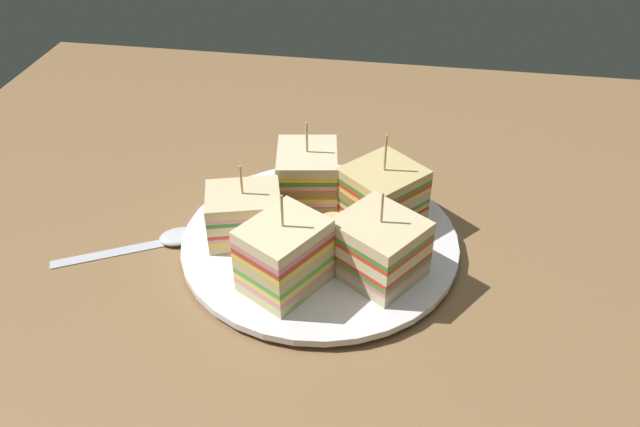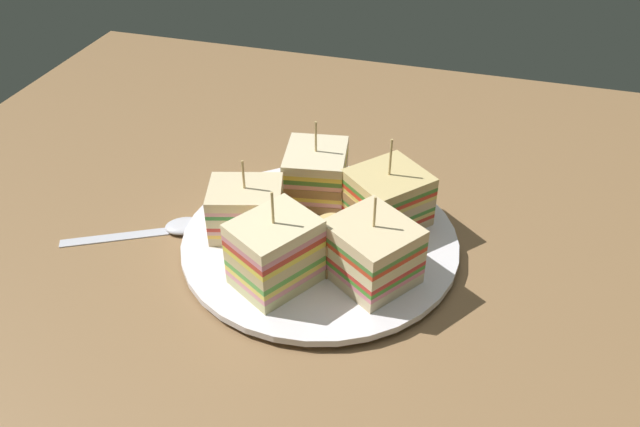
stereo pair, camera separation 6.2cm
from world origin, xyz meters
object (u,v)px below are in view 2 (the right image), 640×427
Objects in this scene: chip_pile at (326,237)px; spoon at (168,228)px; plate at (320,241)px; sandwich_wedge_0 at (316,174)px; sandwich_wedge_4 at (387,198)px; sandwich_wedge_2 at (275,252)px; sandwich_wedge_1 at (247,209)px; sandwich_wedge_3 at (372,252)px.

spoon is (-16.94, -0.56, -2.25)cm from chip_pile.
plate is 8.12cm from sandwich_wedge_0.
sandwich_wedge_4 is at bearing 40.02° from plate.
sandwich_wedge_4 is (7.74, 11.92, -0.54)cm from sandwich_wedge_2.
sandwich_wedge_1 is 0.88× the size of sandwich_wedge_3.
sandwich_wedge_4 reaches higher than sandwich_wedge_3.
sandwich_wedge_4 is 22.94cm from spoon.
sandwich_wedge_3 is at bearing -33.51° from spoon.
sandwich_wedge_3 is 6.04cm from chip_pile.
sandwich_wedge_1 is (-7.38, -0.76, 3.05)cm from plate.
sandwich_wedge_2 reaches higher than sandwich_wedge_3.
sandwich_wedge_2 is at bearing 8.29° from sandwich_wedge_4.
sandwich_wedge_1 is 0.86× the size of sandwich_wedge_2.
sandwich_wedge_4 is at bearing -10.36° from spoon.
sandwich_wedge_0 is (-2.52, 6.99, 3.29)cm from plate.
sandwich_wedge_3 is at bearing -38.86° from sandwich_wedge_2.
plate is 8.19cm from sandwich_wedge_3.
sandwich_wedge_1 is at bearing 71.30° from sandwich_wedge_2.
sandwich_wedge_3 reaches higher than spoon.
sandwich_wedge_0 is at bearing 109.79° from plate.
sandwich_wedge_4 reaches higher than sandwich_wedge_1.
sandwich_wedge_4 is 1.29× the size of chip_pile.
sandwich_wedge_4 is at bearing 52.83° from chip_pile.
sandwich_wedge_4 reaches higher than plate.
sandwich_wedge_2 is 14.22cm from sandwich_wedge_4.
sandwich_wedge_3 is (6.11, -4.22, 3.45)cm from plate.
sandwich_wedge_0 is at bearing 112.78° from chip_pile.
sandwich_wedge_0 is at bearing 6.04° from spoon.
sandwich_wedge_0 is 14.14cm from sandwich_wedge_3.
sandwich_wedge_3 is 22.48cm from spoon.
chip_pile reaches higher than spoon.
sandwich_wedge_1 is 0.61× the size of spoon.
chip_pile is (3.52, -8.39, -1.40)cm from sandwich_wedge_0.
plate is at bearing -9.97° from sandwich_wedge_1.
spoon is (-21.62, -6.73, -3.66)cm from sandwich_wedge_4.
sandwich_wedge_4 is at bearing -1.59° from sandwich_wedge_2.
sandwich_wedge_0 reaches higher than chip_pile.
sandwich_wedge_0 is at bearing -63.80° from sandwich_wedge_4.
sandwich_wedge_3 reaches higher than sandwich_wedge_1.
plate is 16.05cm from spoon.
spoon is at bearing -65.55° from sandwich_wedge_0.
sandwich_wedge_1 is (-4.87, -7.75, -0.24)cm from sandwich_wedge_0.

